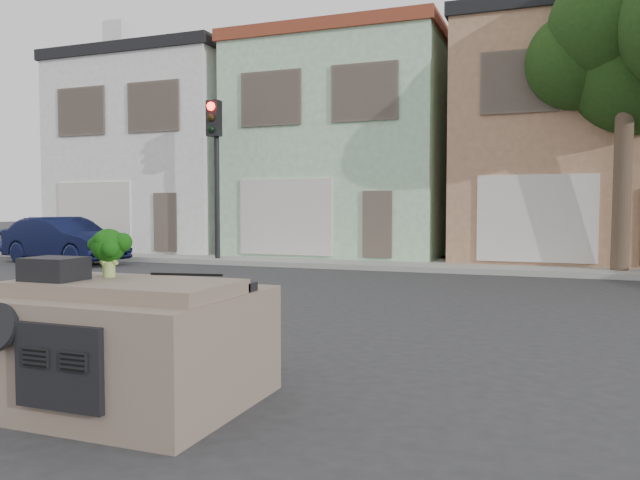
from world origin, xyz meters
The scene contains 12 objects.
ground_plane centered at (0.00, 0.00, 0.00)m, with size 120.00×120.00×0.00m, color #303033.
sidewalk centered at (0.00, 10.50, 0.07)m, with size 40.00×3.00×0.15m, color gray.
townhouse_white centered at (-11.00, 14.50, 3.77)m, with size 7.20×8.20×7.55m, color white.
townhouse_mint centered at (-3.50, 14.50, 3.77)m, with size 7.20×8.20×7.55m, color #ABD8AE.
townhouse_tan centered at (4.00, 14.50, 3.77)m, with size 7.20×8.20×7.55m, color #AA7B5C.
navy_sedan centered at (-10.95, 7.82, 0.00)m, with size 1.54×4.40×1.45m, color #0D1233.
traffic_signal centered at (-6.50, 9.50, 2.55)m, with size 0.40×0.40×5.10m, color black.
tree_near centered at (5.00, 9.80, 4.25)m, with size 4.40×4.00×8.50m, color #1C3A12.
car_dashboard centered at (0.00, -3.00, 0.56)m, with size 2.00×1.80×1.12m, color #766455.
instrument_hump centered at (-0.58, -3.35, 1.22)m, with size 0.48×0.38×0.20m, color black.
wiper_arm centered at (0.28, -2.62, 1.13)m, with size 0.70×0.03×0.02m, color black.
broccoli centered at (-0.31, -2.97, 1.34)m, with size 0.37×0.37×0.45m, color #0D3909.
Camera 1 is at (3.48, -7.55, 1.75)m, focal length 35.00 mm.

